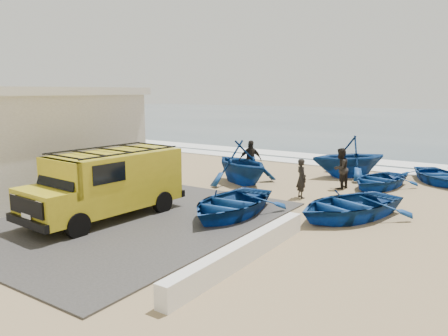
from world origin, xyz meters
The scene contains 16 objects.
ground centered at (0.00, 0.00, 0.00)m, with size 160.00×160.00×0.00m, color #9B825A.
slab centered at (-2.00, -2.00, 0.03)m, with size 12.00×10.00×0.05m, color #3C3A37.
ocean centered at (0.00, 56.00, 0.00)m, with size 180.00×88.00×0.01m, color #385166.
surf_line centered at (0.00, 12.00, 0.03)m, with size 180.00×1.60×0.06m, color white.
surf_wash centered at (0.00, 14.50, 0.02)m, with size 180.00×2.20×0.04m, color white.
parapet centered at (5.00, -3.00, 0.28)m, with size 0.35×6.00×0.55m, color silver.
van centered at (-0.70, -2.20, 1.22)m, with size 2.46×5.45×2.28m.
boat_near_left centered at (2.53, 0.22, 0.43)m, with size 2.98×4.17×0.86m, color navy.
boat_near_right centered at (5.88, 2.18, 0.44)m, with size 3.02×4.23×0.88m, color navy.
boat_mid_left centered at (0.05, 4.95, 0.98)m, with size 3.21×3.72×1.96m, color navy.
boat_mid_right centered at (5.52, 7.44, 0.36)m, with size 2.50×3.49×0.72m, color navy.
boat_far_left centered at (3.60, 9.20, 1.02)m, with size 3.33×3.86×2.03m, color navy.
boat_far_right centered at (7.46, 10.03, 0.36)m, with size 2.51×3.52×0.73m, color navy.
fisherman_front centered at (3.45, 3.91, 0.78)m, with size 0.57×0.37×1.56m, color black.
fisherman_middle centered at (4.15, 6.36, 0.88)m, with size 0.86×0.67×1.77m, color black.
fisherman_back centered at (-0.01, 5.84, 0.94)m, with size 1.11×0.46×1.89m, color black.
Camera 1 is at (10.27, -11.70, 4.15)m, focal length 35.00 mm.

